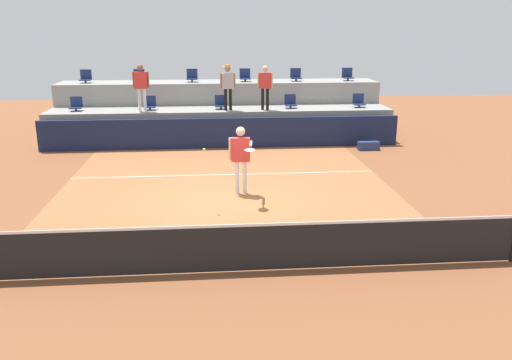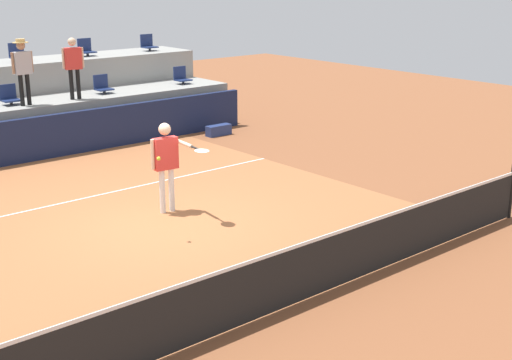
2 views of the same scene
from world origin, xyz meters
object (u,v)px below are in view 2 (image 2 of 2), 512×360
equipment_bag (219,130)px  spectator_leaning_on_rail (73,63)px  stadium_chair_lower_center (9,96)px  stadium_chair_upper_mid_right (18,54)px  stadium_chair_upper_right (86,49)px  stadium_chair_lower_right (103,86)px  stadium_chair_upper_far_right (148,44)px  spectator_with_hat (23,65)px  tennis_player (167,158)px  stadium_chair_lower_far_right (181,77)px  tennis_ball (159,159)px

equipment_bag → spectator_leaning_on_rail: bearing=155.8°
stadium_chair_lower_center → stadium_chair_upper_mid_right: bearing=59.6°
stadium_chair_upper_right → stadium_chair_lower_right: bearing=-105.2°
stadium_chair_upper_right → stadium_chair_upper_far_right: (2.19, 0.00, 0.00)m
stadium_chair_upper_mid_right → equipment_bag: stadium_chair_upper_mid_right is taller
stadium_chair_upper_far_right → spectator_with_hat: (-5.09, -2.18, -0.04)m
stadium_chair_lower_right → stadium_chair_lower_center: bearing=180.0°
tennis_player → spectator_with_hat: 6.44m
spectator_with_hat → equipment_bag: bearing=-18.0°
stadium_chair_lower_far_right → stadium_chair_upper_far_right: bearing=90.5°
tennis_ball → stadium_chair_lower_right: bearing=67.7°
spectator_leaning_on_rail → stadium_chair_upper_mid_right: bearing=105.5°
stadium_chair_upper_right → stadium_chair_upper_mid_right: bearing=180.0°
stadium_chair_upper_right → spectator_with_hat: bearing=-143.0°
stadium_chair_upper_far_right → spectator_with_hat: bearing=-156.8°
stadium_chair_lower_right → stadium_chair_lower_far_right: 2.69m
stadium_chair_upper_far_right → equipment_bag: (-0.11, -3.79, -2.16)m
stadium_chair_upper_right → spectator_leaning_on_rail: bearing=-124.7°
stadium_chair_upper_far_right → stadium_chair_lower_center: bearing=-161.4°
stadium_chair_upper_far_right → equipment_bag: bearing=-91.7°
stadium_chair_upper_right → equipment_bag: (2.07, -3.79, -2.16)m
stadium_chair_lower_center → tennis_ball: size_ratio=7.65×
spectator_with_hat → stadium_chair_lower_center: bearing=125.4°
tennis_player → equipment_bag: 6.85m
tennis_player → spectator_with_hat: spectator_with_hat is taller
stadium_chair_lower_center → spectator_leaning_on_rail: spectator_leaning_on_rail is taller
stadium_chair_lower_center → stadium_chair_lower_right: same height
spectator_leaning_on_rail → tennis_ball: 7.85m
stadium_chair_lower_center → stadium_chair_lower_right: bearing=0.0°
tennis_player → stadium_chair_upper_right: bearing=71.8°
stadium_chair_lower_far_right → stadium_chair_upper_right: bearing=140.8°
spectator_leaning_on_rail → tennis_ball: size_ratio=24.06×
stadium_chair_upper_far_right → spectator_leaning_on_rail: (-3.70, -2.18, -0.08)m
stadium_chair_lower_far_right → equipment_bag: bearing=-93.7°
stadium_chair_lower_center → stadium_chair_upper_right: bearing=29.6°
stadium_chair_lower_far_right → spectator_with_hat: (-5.10, -0.38, 0.81)m
stadium_chair_lower_center → stadium_chair_lower_right: (2.68, 0.00, 0.00)m
stadium_chair_upper_right → equipment_bag: size_ratio=0.68×
stadium_chair_lower_far_right → tennis_player: tennis_player is taller
stadium_chair_upper_mid_right → stadium_chair_upper_right: bearing=0.0°
tennis_player → spectator_leaning_on_rail: bearing=78.5°
stadium_chair_lower_far_right → stadium_chair_upper_mid_right: size_ratio=1.00×
stadium_chair_lower_right → stadium_chair_lower_far_right: (2.69, 0.00, 0.00)m
stadium_chair_upper_mid_right → tennis_player: stadium_chair_upper_mid_right is taller
stadium_chair_lower_far_right → equipment_bag: 2.39m
spectator_with_hat → tennis_ball: spectator_with_hat is taller
stadium_chair_lower_right → stadium_chair_upper_mid_right: (-1.63, 1.80, 0.85)m
stadium_chair_upper_mid_right → spectator_leaning_on_rail: spectator_leaning_on_rail is taller
spectator_with_hat → tennis_ball: (-0.82, -7.50, -0.78)m
stadium_chair_lower_far_right → tennis_ball: 9.86m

